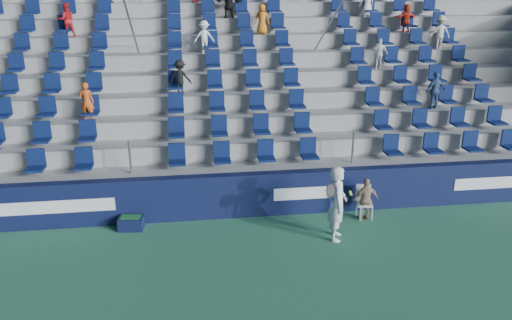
{
  "coord_description": "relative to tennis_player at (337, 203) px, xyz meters",
  "views": [
    {
      "loc": [
        -1.39,
        -8.94,
        5.98
      ],
      "look_at": [
        0.2,
        2.8,
        1.7
      ],
      "focal_mm": 35.0,
      "sensor_mm": 36.0,
      "label": 1
    }
  ],
  "objects": [
    {
      "name": "tennis_player",
      "position": [
        0.0,
        0.0,
        0.0
      ],
      "size": [
        0.71,
        0.78,
        1.87
      ],
      "color": "silver",
      "rests_on": "ground"
    },
    {
      "name": "ground",
      "position": [
        -2.01,
        -1.59,
        -0.94
      ],
      "size": [
        70.0,
        70.0,
        0.0
      ],
      "primitive_type": "plane",
      "color": "#317450",
      "rests_on": "ground"
    },
    {
      "name": "grandstand",
      "position": [
        -2.01,
        6.65,
        1.2
      ],
      "size": [
        24.0,
        8.17,
        6.63
      ],
      "color": "#989893",
      "rests_on": "ground"
    },
    {
      "name": "ball_bin",
      "position": [
        -5.02,
        1.16,
        -0.75
      ],
      "size": [
        0.65,
        0.46,
        0.34
      ],
      "color": "#0E1435",
      "rests_on": "ground"
    },
    {
      "name": "line_judge",
      "position": [
        1.06,
        0.91,
        -0.36
      ],
      "size": [
        0.69,
        0.31,
        1.15
      ],
      "primitive_type": "imported",
      "rotation": [
        0.0,
        0.0,
        3.18
      ],
      "color": "tan",
      "rests_on": "ground"
    },
    {
      "name": "line_judge_chair",
      "position": [
        1.06,
        1.05,
        -0.43
      ],
      "size": [
        0.47,
        0.49,
        0.9
      ],
      "color": "white",
      "rests_on": "ground"
    },
    {
      "name": "sponsor_wall",
      "position": [
        -2.01,
        1.55,
        -0.34
      ],
      "size": [
        24.0,
        0.32,
        1.2
      ],
      "color": "#0F1639",
      "rests_on": "ground"
    }
  ]
}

